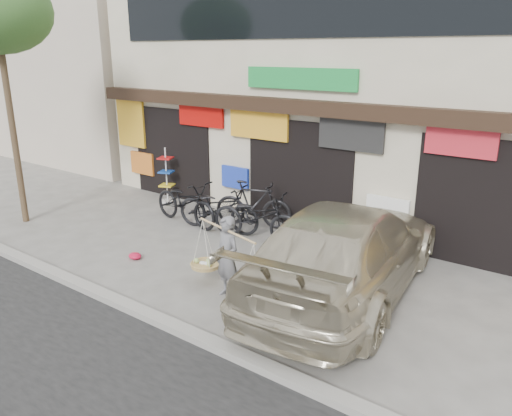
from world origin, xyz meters
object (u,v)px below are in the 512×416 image
Objects in this scene: bike_0 at (186,202)px; suv at (346,249)px; display_rack at (167,180)px; bike_2 at (256,217)px; bike_3 at (218,208)px; bike_1 at (253,204)px; street_vendor at (227,261)px.

bike_0 is 5.20m from suv.
bike_2 is at bearing -13.74° from display_rack.
bike_1 is at bearing -45.51° from bike_3.
street_vendor is 0.87× the size of bike_3.
bike_0 is 1.77m from bike_1.
bike_1 is (1.55, 0.86, 0.01)m from bike_0.
street_vendor is at bearing 34.99° from suv.
bike_0 is at bearing 86.48° from bike_3.
bike_1 is 0.92m from bike_3.
street_vendor is 0.98× the size of bike_1.
bike_3 is 4.24m from suv.
display_rack reaches higher than street_vendor.
bike_2 is 3.13m from suv.
bike_1 reaches higher than bike_0.
bike_1 reaches higher than bike_2.
bike_2 is 1.38× the size of display_rack.
street_vendor reaches higher than bike_3.
street_vendor is 0.32× the size of suv.
suv reaches higher than bike_1.
bike_1 is 0.89× the size of bike_2.
display_rack is (-6.93, 2.11, -0.19)m from suv.
bike_0 is (-3.47, 2.49, -0.12)m from street_vendor.
bike_0 is 0.37× the size of suv.
suv is 3.74× the size of display_rack.
suv reaches higher than bike_0.
bike_3 is at bearing 80.15° from bike_2.
display_rack is at bearing 61.12° from bike_3.
bike_0 is at bearing 159.16° from street_vendor.
suv is (4.08, -1.13, 0.26)m from bike_3.
suv is at bearing -121.09° from bike_2.
display_rack is at bearing 66.41° from bike_2.
display_rack is at bearing -24.19° from suv.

